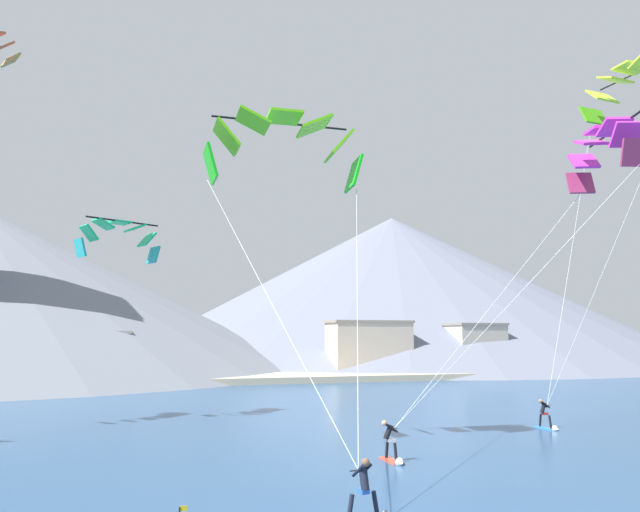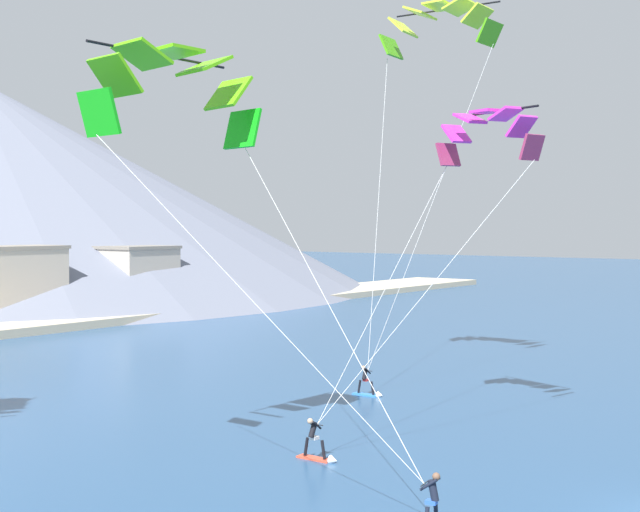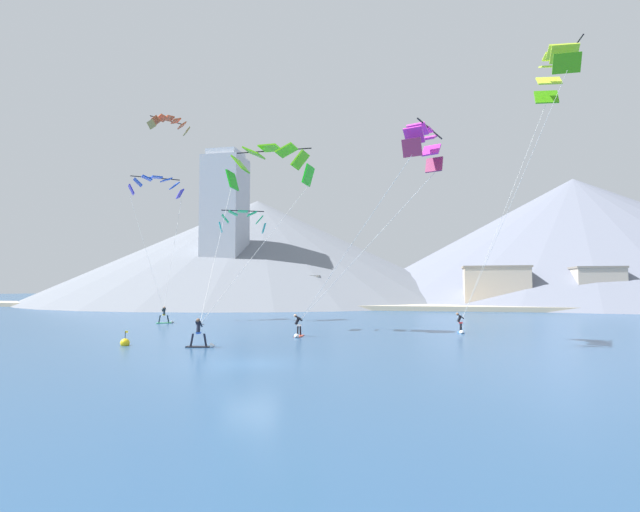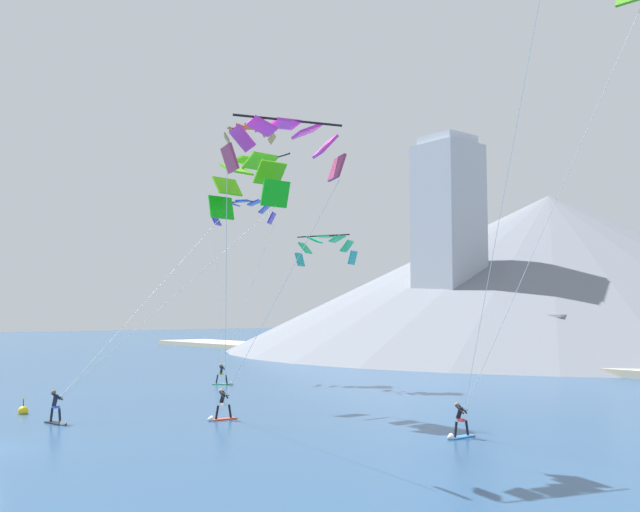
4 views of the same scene
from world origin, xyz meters
The scene contains 12 objects.
kitesurfer_near_lead centered at (-5.06, 5.36, 0.54)m, with size 1.78×0.71×1.79m.
kitesurfer_near_trail centered at (-1.13, 12.49, 0.48)m, with size 0.63×1.74×1.68m.
kitesurfer_mid_center centered at (10.37, 17.96, 0.44)m, with size 0.59×1.75×1.64m.
parafoil_kite_near_lead centered at (-4.59, 16.35, 13.79)m, with size 7.28×11.87×13.74m.
parafoil_kite_near_trail centered at (7.77, 10.16, 12.77)m, with size 10.07×5.38×12.42m.
parafoil_kite_mid_center centered at (17.76, 18.19, 20.25)m, with size 8.32×7.22×20.11m.
parafoil_kite_distant_low_drift centered at (-11.64, 28.37, 10.92)m, with size 5.02×3.15×2.38m.
shoreline_strip centered at (0.00, 57.66, 0.35)m, with size 180.00×10.00×0.70m, color beige.
shore_building_harbour_front centered at (18.32, 61.74, 3.45)m, with size 10.33×4.98×6.87m.
shore_building_quay_east centered at (-13.09, 61.05, 2.76)m, with size 6.27×5.30×5.49m.
shore_building_quay_west centered at (32.85, 61.65, 3.32)m, with size 6.96×6.85×6.61m.
mountain_peak_central_summit centered at (41.11, 104.09, 14.48)m, with size 109.01×109.01×28.96m.
Camera 1 is at (-11.61, -10.49, 4.86)m, focal length 35.00 mm.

